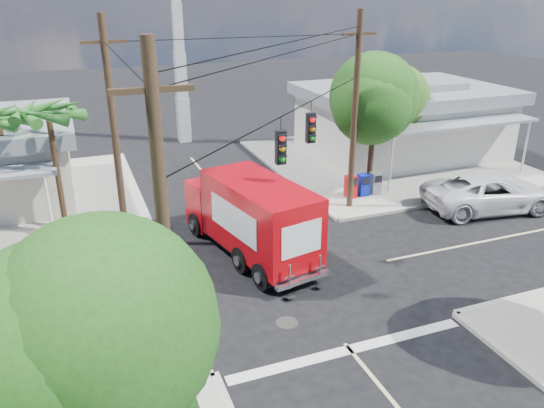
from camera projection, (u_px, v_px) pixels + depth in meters
ground at (292, 280)px, 19.15m from camera, size 120.00×120.00×0.00m
sidewalk_ne at (386, 161)px, 32.16m from camera, size 14.12×14.12×0.14m
road_markings at (309, 300)px, 17.88m from camera, size 32.00×32.00×0.01m
building_ne at (402, 118)px, 32.79m from camera, size 11.80×10.20×4.50m
radio_tower at (180, 57)px, 34.48m from camera, size 0.80×0.80×17.00m
tree_sw_front at (84, 346)px, 8.67m from camera, size 3.88×3.78×6.03m
tree_ne_front at (375, 100)px, 25.60m from camera, size 4.21×4.14×6.66m
tree_ne_back at (395, 100)px, 28.59m from camera, size 3.77×3.66×5.82m
palm_nw_front at (48, 116)px, 21.23m from camera, size 3.01×3.08×5.59m
utility_poles at (233, 148)px, 18.25m from camera, size 12.00×10.68×9.00m
vending_boxes at (363, 185)px, 26.42m from camera, size 1.90×0.50×1.10m
delivery_truck at (251, 217)px, 20.42m from camera, size 3.65×7.62×3.18m
parked_car at (489, 192)px, 24.95m from camera, size 6.56×3.76×1.72m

